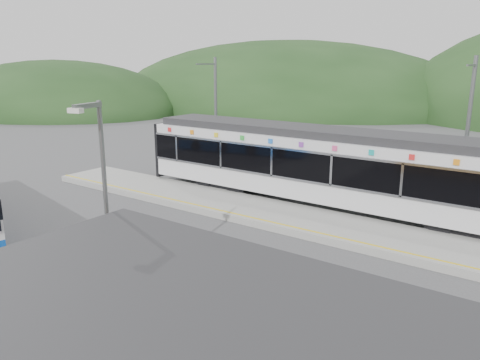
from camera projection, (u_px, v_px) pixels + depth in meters
The scene contains 8 objects.
ground at pixel (220, 237), 18.47m from camera, with size 120.00×120.00×0.00m, color #4C4C4F.
hills at pixel (419, 231), 19.15m from camera, with size 146.00×149.00×26.00m.
platform at pixel (265, 212), 21.03m from camera, with size 26.00×3.20×0.30m, color #9E9E99.
yellow_line at pixel (249, 217), 19.97m from camera, with size 26.00×0.10×0.01m, color yellow.
train at pixel (335, 166), 21.52m from camera, with size 20.44×3.01×3.74m.
catenary_mast_west at pixel (215, 114), 28.26m from camera, with size 0.18×1.80×7.00m.
catenary_mast_east at pixel (467, 135), 20.37m from camera, with size 0.18×1.80×7.00m.
lamp_post at pixel (101, 190), 12.26m from camera, with size 0.38×1.06×5.80m.
Camera 1 is at (10.72, -13.65, 6.75)m, focal length 35.00 mm.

